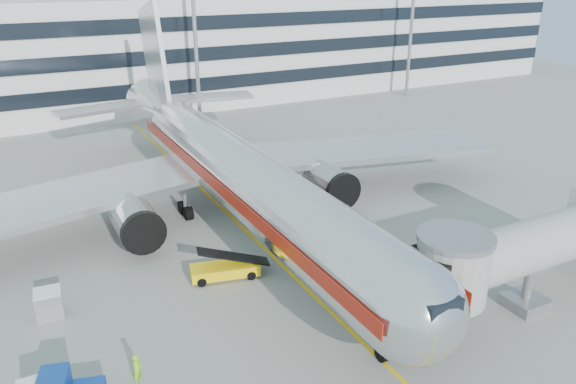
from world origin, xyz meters
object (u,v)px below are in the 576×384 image
cargo_container_right (49,303)px  belt_loader (225,269)px  ramp_worker (137,369)px  main_jet (231,170)px

cargo_container_right → belt_loader: bearing=-4.3°
ramp_worker → cargo_container_right: bearing=63.6°
belt_loader → ramp_worker: belt_loader is taller
belt_loader → ramp_worker: (-7.49, -7.39, 0.20)m
main_jet → belt_loader: bearing=-116.1°
belt_loader → cargo_container_right: (-10.60, 0.80, 0.17)m
main_jet → belt_loader: size_ratio=10.71×
ramp_worker → main_jet: bearing=6.3°
cargo_container_right → ramp_worker: ramp_worker is taller
belt_loader → ramp_worker: bearing=-135.4°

